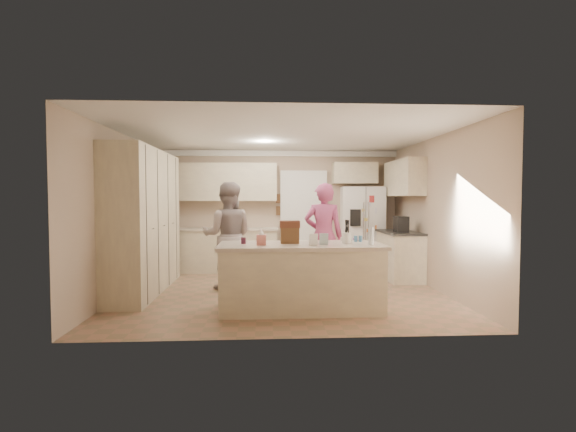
{
  "coord_description": "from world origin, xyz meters",
  "views": [
    {
      "loc": [
        -0.3,
        -6.86,
        1.57
      ],
      "look_at": [
        0.1,
        0.35,
        1.25
      ],
      "focal_mm": 26.0,
      "sensor_mm": 36.0,
      "label": 1
    }
  ],
  "objects": [
    {
      "name": "dollhouse_body",
      "position": [
        0.05,
        -1.0,
        1.04
      ],
      "size": [
        0.26,
        0.18,
        0.22
      ],
      "primitive_type": "cube",
      "color": "brown",
      "rests_on": "island_top"
    },
    {
      "name": "tissue_plume",
      "position": [
        -0.35,
        -1.2,
        1.1
      ],
      "size": [
        0.08,
        0.08,
        0.08
      ],
      "primitive_type": "cone",
      "color": "white",
      "rests_on": "tissue_box"
    },
    {
      "name": "fridge_magnets",
      "position": [
        1.8,
        1.7,
        0.9
      ],
      "size": [
        0.76,
        0.02,
        1.44
      ],
      "primitive_type": null,
      "color": "tan",
      "rests_on": "refrigerator"
    },
    {
      "name": "back_upper_cab",
      "position": [
        -1.15,
        2.12,
        1.9
      ],
      "size": [
        2.2,
        0.35,
        0.8
      ],
      "primitive_type": "cube",
      "color": "beige",
      "rests_on": "wall_back"
    },
    {
      "name": "greeting_card_a",
      "position": [
        0.35,
        -1.3,
        1.01
      ],
      "size": [
        0.12,
        0.06,
        0.16
      ],
      "primitive_type": "cube",
      "rotation": [
        0.15,
        0.0,
        0.2
      ],
      "color": "white",
      "rests_on": "island_top"
    },
    {
      "name": "doorway_casing",
      "position": [
        0.55,
        2.24,
        1.05
      ],
      "size": [
        1.02,
        0.03,
        2.22
      ],
      "primitive_type": "cube",
      "color": "white",
      "rests_on": "floor"
    },
    {
      "name": "shaker_pepper",
      "position": [
        1.09,
        -0.88,
        0.97
      ],
      "size": [
        0.05,
        0.05,
        0.09
      ],
      "primitive_type": "cylinder",
      "color": "teal",
      "rests_on": "island_top"
    },
    {
      "name": "back_base_cab",
      "position": [
        -1.15,
        2.0,
        0.44
      ],
      "size": [
        2.2,
        0.6,
        0.88
      ],
      "primitive_type": "cube",
      "color": "beige",
      "rests_on": "floor"
    },
    {
      "name": "wall_back",
      "position": [
        0.0,
        2.31,
        1.3
      ],
      "size": [
        5.2,
        0.02,
        2.6
      ],
      "primitive_type": "cube",
      "color": "tan",
      "rests_on": "ground"
    },
    {
      "name": "teen_boy",
      "position": [
        -0.94,
        0.32,
        0.92
      ],
      "size": [
        0.91,
        0.72,
        1.84
      ],
      "primitive_type": "imported",
      "rotation": [
        0.0,
        0.0,
        3.11
      ],
      "color": "gray",
      "rests_on": "floor"
    },
    {
      "name": "greeting_card_b",
      "position": [
        0.5,
        -1.25,
        1.01
      ],
      "size": [
        0.12,
        0.05,
        0.16
      ],
      "primitive_type": "cube",
      "rotation": [
        0.15,
        0.0,
        -0.1
      ],
      "color": "silver",
      "rests_on": "island_top"
    },
    {
      "name": "island_top",
      "position": [
        0.2,
        -1.1,
        0.9
      ],
      "size": [
        2.28,
        0.96,
        0.05
      ],
      "primitive_type": "cube",
      "color": "beige",
      "rests_on": "island_base"
    },
    {
      "name": "refrigerator",
      "position": [
        1.8,
        2.06,
        0.9
      ],
      "size": [
        0.95,
        0.77,
        1.8
      ],
      "primitive_type": "cube",
      "rotation": [
        0.0,
        0.0,
        -0.08
      ],
      "color": "white",
      "rests_on": "floor"
    },
    {
      "name": "wall_right",
      "position": [
        2.61,
        0.0,
        1.3
      ],
      "size": [
        0.02,
        4.6,
        2.6
      ],
      "primitive_type": "cube",
      "color": "tan",
      "rests_on": "ground"
    },
    {
      "name": "right_upper_cab",
      "position": [
        2.43,
        1.2,
        1.95
      ],
      "size": [
        0.35,
        1.5,
        0.7
      ],
      "primitive_type": "cube",
      "color": "beige",
      "rests_on": "wall_right"
    },
    {
      "name": "wall_left",
      "position": [
        -2.61,
        0.0,
        1.3
      ],
      "size": [
        0.02,
        4.6,
        2.6
      ],
      "primitive_type": "cube",
      "color": "tan",
      "rests_on": "ground"
    },
    {
      "name": "doorway_opening",
      "position": [
        0.55,
        2.28,
        1.05
      ],
      "size": [
        0.9,
        0.06,
        2.1
      ],
      "primitive_type": "cube",
      "color": "black",
      "rests_on": "floor"
    },
    {
      "name": "wall_frame_lower",
      "position": [
        0.02,
        2.27,
        1.28
      ],
      "size": [
        0.15,
        0.02,
        0.2
      ],
      "primitive_type": "cube",
      "color": "brown",
      "rests_on": "wall_back"
    },
    {
      "name": "dollhouse_roof",
      "position": [
        0.05,
        -1.0,
        1.2
      ],
      "size": [
        0.28,
        0.2,
        0.1
      ],
      "primitive_type": "cube",
      "color": "#592D1E",
      "rests_on": "dollhouse_body"
    },
    {
      "name": "coffee_maker",
      "position": [
        2.25,
        0.8,
        1.07
      ],
      "size": [
        0.22,
        0.28,
        0.3
      ],
      "primitive_type": "cube",
      "color": "black",
      "rests_on": "right_countertop"
    },
    {
      "name": "ceiling",
      "position": [
        0.0,
        0.0,
        2.61
      ],
      "size": [
        5.2,
        4.6,
        0.02
      ],
      "primitive_type": "cube",
      "color": "white",
      "rests_on": "wall_back"
    },
    {
      "name": "wall_front",
      "position": [
        0.0,
        -2.31,
        1.3
      ],
      "size": [
        5.2,
        0.02,
        2.6
      ],
      "primitive_type": "cube",
      "color": "tan",
      "rests_on": "ground"
    },
    {
      "name": "over_fridge_cab",
      "position": [
        1.65,
        2.12,
        2.1
      ],
      "size": [
        0.95,
        0.35,
        0.45
      ],
      "primitive_type": "cube",
      "color": "beige",
      "rests_on": "wall_back"
    },
    {
      "name": "right_base_cab",
      "position": [
        2.3,
        1.0,
        0.44
      ],
      "size": [
        0.6,
        1.2,
        0.88
      ],
      "primitive_type": "cube",
      "color": "beige",
      "rests_on": "floor"
    },
    {
      "name": "island_base",
      "position": [
        0.2,
        -1.1,
        0.44
      ],
      "size": [
        2.2,
        0.9,
        0.88
      ],
      "primitive_type": "cube",
      "color": "beige",
      "rests_on": "floor"
    },
    {
      "name": "teen_girl",
      "position": [
        0.71,
        0.26,
        0.91
      ],
      "size": [
        0.72,
        0.52,
        1.82
      ],
      "primitive_type": "imported",
      "rotation": [
        0.0,
        0.0,
        3.0
      ],
      "color": "#BA476F",
      "rests_on": "floor"
    },
    {
      "name": "utensil_crock",
      "position": [
        0.85,
        -1.05,
        1.0
      ],
      "size": [
        0.13,
        0.13,
        0.15
      ],
      "primitive_type": "cylinder",
      "color": "white",
      "rests_on": "island_top"
    },
    {
      "name": "wall_frame_upper",
      "position": [
        0.02,
        2.27,
        1.55
      ],
      "size": [
        0.15,
        0.02,
        0.2
      ],
      "primitive_type": "cube",
      "color": "brown",
      "rests_on": "wall_back"
    },
    {
      "name": "jam_jar",
      "position": [
        -0.6,
        -1.05,
        0.97
      ],
      "size": [
        0.07,
        0.07,
        0.09
      ],
      "primitive_type": "cylinder",
      "color": "#59263F",
      "rests_on": "island_top"
    },
    {
      "name": "floor",
      "position": [
        0.0,
        0.0,
        -0.01
      ],
      "size": [
        5.2,
        4.6,
        0.02
      ],
      "primitive_type": "cube",
      "color": "#8E664F",
      "rests_on": "ground"
    },
    {
      "name": "fridge_seam",
      "position": [
        1.8,
        1.7,
        0.9
      ],
      "size": [
        0.02,
        0.02,
        1.78
      ],
      "primitive_type": "cube",
      "color": "gray",
      "rests_on": "refrigerator"
    },
    {
      "name": "tissue_box",
      "position": [
        -0.35,
        -1.2,
        1.0
      ],
      "size": [
        0.13,
        0.13,
        0.14
      ],
      "primitive_type": "cube",
      "color": "#D8736B",
      "rests_on": "island_top"
    },
    {
      "name": "fridge_dispenser",
      "position": [
        1.58,
        1.69,
        1.15
      ],
      "size": [
        0.22,
        0.03,
        0.35
      ],
      "primitive_type": "cube",
      "color": "black",
      "rests_on": "refrigerator"
    },
    {
      "name": "right_countertop",
      "position": [
        2.29,
        1.0,
        0.9
      ],
      "size": [
        0.63,
        1.24,
        0.04
      ],
      "primitive_type": "cube",
      "color": "#2D2B28",
      "rests_on": "right_base_cab"
    },
    {
      "name": "pantry_bank",
      "position": [
        -2.3,
        0.2,
        1.18
      ],
      "size": [
        0.6,
        2.6,
        2.35
      ],
      "primitive_type": "cube",
      "color": "beige",
      "rests_on": "floor"
    },
    {
      "name": "back_countertop",
      "position": [
        -1.15,
        1.99,
        0.9
      ],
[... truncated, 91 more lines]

